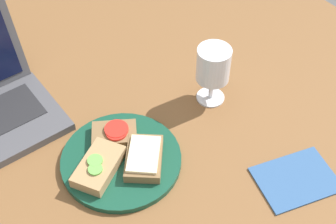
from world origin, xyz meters
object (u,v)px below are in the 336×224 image
sandwich_with_tomato (115,134)px  sandwich_with_cucumber (100,167)px  wine_glass (213,66)px  napkin (296,179)px  sandwich_with_cheese (144,157)px  plate (120,158)px

sandwich_with_tomato → sandwich_with_cucumber: 9.16cm
wine_glass → napkin: bearing=-92.7°
sandwich_with_cucumber → sandwich_with_cheese: size_ratio=1.04×
plate → sandwich_with_tomato: sandwich_with_tomato is taller
plate → wine_glass: size_ratio=1.72×
plate → sandwich_with_cheese: bearing=-51.3°
sandwich_with_tomato → napkin: bearing=-52.1°
sandwich_with_tomato → napkin: size_ratio=0.72×
plate → sandwich_with_cheese: sandwich_with_cheese is taller
sandwich_with_cucumber → napkin: 39.67cm
wine_glass → napkin: wine_glass is taller
sandwich_with_cucumber → wine_glass: 33.20cm
plate → sandwich_with_tomato: size_ratio=2.20×
wine_glass → sandwich_with_cheese: bearing=-164.3°
sandwich_with_cucumber → napkin: (30.89, -24.76, -2.52)cm
sandwich_with_cheese → napkin: size_ratio=0.82×
sandwich_with_cheese → napkin: sandwich_with_cheese is taller
sandwich_with_tomato → sandwich_with_cucumber: sandwich_with_cucumber is taller
sandwich_with_tomato → sandwich_with_cheese: same height
sandwich_with_tomato → wine_glass: wine_glass is taller
sandwich_with_cucumber → wine_glass: (32.23, 3.36, 7.22)cm
plate → sandwich_with_cucumber: 5.66cm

